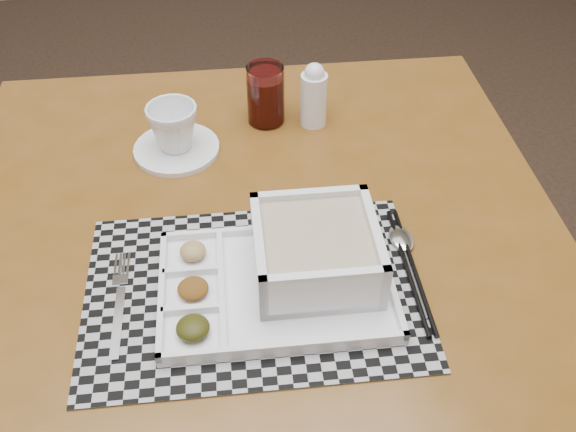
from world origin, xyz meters
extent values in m
cube|color=#57380F|center=(0.57, -0.08, 0.70)|extent=(1.03, 1.03, 0.04)
cylinder|color=#57380F|center=(0.18, 0.38, 0.34)|extent=(0.05, 0.05, 0.68)
cylinder|color=#57380F|center=(1.04, 0.31, 0.34)|extent=(0.05, 0.05, 0.68)
cube|color=#57380F|center=(0.61, 0.33, 0.64)|extent=(0.82, 0.10, 0.08)
cube|color=#57380F|center=(0.98, -0.12, 0.64)|extent=(0.10, 0.82, 0.08)
cube|color=#97979E|center=(0.55, -0.21, 0.72)|extent=(0.49, 0.36, 0.00)
cube|color=white|center=(0.58, -0.21, 0.72)|extent=(0.34, 0.25, 0.01)
cube|color=white|center=(0.59, -0.11, 0.74)|extent=(0.32, 0.04, 0.01)
cube|color=white|center=(0.57, -0.32, 0.74)|extent=(0.32, 0.04, 0.01)
cube|color=white|center=(0.43, -0.20, 0.74)|extent=(0.03, 0.22, 0.01)
cube|color=white|center=(0.74, -0.23, 0.74)|extent=(0.03, 0.22, 0.01)
cube|color=white|center=(0.51, -0.21, 0.74)|extent=(0.03, 0.20, 0.01)
cube|color=white|center=(0.46, -0.24, 0.74)|extent=(0.08, 0.01, 0.01)
cube|color=white|center=(0.47, -0.17, 0.74)|extent=(0.08, 0.01, 0.01)
ellipsoid|color=black|center=(0.46, -0.27, 0.74)|extent=(0.04, 0.04, 0.02)
ellipsoid|color=#472B0B|center=(0.47, -0.20, 0.74)|extent=(0.04, 0.04, 0.02)
ellipsoid|color=olive|center=(0.48, -0.14, 0.74)|extent=(0.04, 0.04, 0.02)
cube|color=white|center=(0.64, -0.19, 0.74)|extent=(0.18, 0.18, 0.01)
cube|color=white|center=(0.65, -0.12, 0.77)|extent=(0.17, 0.03, 0.08)
cube|color=white|center=(0.64, -0.27, 0.77)|extent=(0.17, 0.03, 0.08)
cube|color=white|center=(0.56, -0.19, 0.77)|extent=(0.03, 0.17, 0.08)
cube|color=white|center=(0.72, -0.20, 0.77)|extent=(0.03, 0.17, 0.08)
cube|color=tan|center=(0.64, -0.19, 0.77)|extent=(0.16, 0.16, 0.07)
cube|color=silver|center=(0.36, -0.23, 0.72)|extent=(0.02, 0.12, 0.00)
cube|color=silver|center=(0.37, -0.15, 0.72)|extent=(0.02, 0.02, 0.00)
cube|color=silver|center=(0.36, -0.12, 0.72)|extent=(0.01, 0.04, 0.00)
cube|color=silver|center=(0.37, -0.12, 0.72)|extent=(0.01, 0.04, 0.00)
cube|color=silver|center=(0.38, -0.12, 0.72)|extent=(0.01, 0.04, 0.00)
cube|color=silver|center=(0.38, -0.12, 0.72)|extent=(0.01, 0.04, 0.00)
cube|color=silver|center=(0.78, -0.24, 0.72)|extent=(0.02, 0.12, 0.00)
ellipsoid|color=silver|center=(0.78, -0.15, 0.72)|extent=(0.04, 0.06, 0.01)
cylinder|color=black|center=(0.77, -0.21, 0.72)|extent=(0.03, 0.24, 0.01)
cylinder|color=black|center=(0.78, -0.21, 0.72)|extent=(0.03, 0.24, 0.01)
cylinder|color=white|center=(0.47, 0.14, 0.72)|extent=(0.15, 0.15, 0.01)
imported|color=white|center=(0.47, 0.14, 0.77)|extent=(0.11, 0.11, 0.08)
cylinder|color=white|center=(0.64, 0.20, 0.77)|extent=(0.07, 0.07, 0.11)
cylinder|color=#3F0505|center=(0.64, 0.20, 0.76)|extent=(0.06, 0.06, 0.09)
cylinder|color=white|center=(0.72, 0.17, 0.77)|extent=(0.05, 0.05, 0.10)
sphere|color=white|center=(0.72, 0.17, 0.82)|extent=(0.04, 0.04, 0.04)
camera|label=1|loc=(0.49, -0.78, 1.41)|focal=40.00mm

